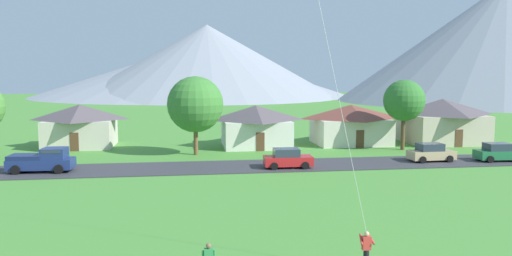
# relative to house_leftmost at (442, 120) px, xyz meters

# --- Properties ---
(road_strip) EXTENTS (160.00, 6.10, 0.08)m
(road_strip) POSITION_rel_house_leftmost_xyz_m (-25.88, -12.20, -2.68)
(road_strip) COLOR #38383D
(road_strip) RESTS_ON ground
(mountain_west_ridge) EXTENTS (96.65, 96.65, 34.83)m
(mountain_west_ridge) POSITION_rel_house_leftmost_xyz_m (62.69, 80.06, 14.70)
(mountain_west_ridge) COLOR #8E939E
(mountain_west_ridge) RESTS_ON ground
(mountain_far_west_ridge) EXTENTS (89.75, 89.75, 24.94)m
(mountain_far_west_ridge) POSITION_rel_house_leftmost_xyz_m (-23.08, 117.12, 9.75)
(mountain_far_west_ridge) COLOR #8E939E
(mountain_far_west_ridge) RESTS_ON ground
(mountain_east_ridge) EXTENTS (115.77, 115.77, 18.58)m
(mountain_east_ridge) POSITION_rel_house_leftmost_xyz_m (-27.43, 132.30, 6.57)
(mountain_east_ridge) COLOR #8E939E
(mountain_east_ridge) RESTS_ON ground
(house_leftmost) EXTENTS (9.33, 8.42, 5.25)m
(house_leftmost) POSITION_rel_house_leftmost_xyz_m (0.00, 0.00, 0.00)
(house_leftmost) COLOR beige
(house_leftmost) RESTS_ON ground
(house_left_center) EXTENTS (7.80, 7.19, 4.79)m
(house_left_center) POSITION_rel_house_leftmost_xyz_m (-42.14, 2.41, -0.24)
(house_left_center) COLOR beige
(house_left_center) RESTS_ON ground
(house_right_center) EXTENTS (7.93, 7.55, 4.66)m
(house_right_center) POSITION_rel_house_leftmost_xyz_m (-22.52, -0.08, -0.31)
(house_right_center) COLOR silver
(house_right_center) RESTS_ON ground
(house_rightmost) EXTENTS (8.96, 6.96, 4.62)m
(house_rightmost) POSITION_rel_house_leftmost_xyz_m (-11.20, 0.33, -0.32)
(house_rightmost) COLOR beige
(house_rightmost) RESTS_ON ground
(tree_near_left) EXTENTS (4.44, 4.44, 7.59)m
(tree_near_left) POSITION_rel_house_leftmost_xyz_m (-7.06, -4.78, 2.62)
(tree_near_left) COLOR brown
(tree_near_left) RESTS_ON ground
(tree_center) EXTENTS (5.68, 5.68, 7.99)m
(tree_center) POSITION_rel_house_leftmost_xyz_m (-29.37, -4.98, 2.42)
(tree_center) COLOR brown
(tree_center) RESTS_ON ground
(parked_car_tan_west_end) EXTENTS (4.27, 2.21, 1.68)m
(parked_car_tan_west_end) POSITION_rel_house_leftmost_xyz_m (-7.65, -12.18, -1.85)
(parked_car_tan_west_end) COLOR tan
(parked_car_tan_west_end) RESTS_ON road_strip
(parked_car_green_mid_east) EXTENTS (4.28, 2.23, 1.68)m
(parked_car_green_mid_east) POSITION_rel_house_leftmost_xyz_m (-1.31, -12.93, -1.85)
(parked_car_green_mid_east) COLOR #237042
(parked_car_green_mid_east) RESTS_ON road_strip
(parked_car_red_east_end) EXTENTS (4.24, 2.15, 1.68)m
(parked_car_red_east_end) POSITION_rel_house_leftmost_xyz_m (-21.59, -13.44, -1.85)
(parked_car_red_east_end) COLOR red
(parked_car_red_east_end) RESTS_ON road_strip
(pickup_truck_navy_west_side) EXTENTS (5.29, 2.52, 1.99)m
(pickup_truck_navy_west_side) POSITION_rel_house_leftmost_xyz_m (-42.19, -12.38, -1.66)
(pickup_truck_navy_west_side) COLOR navy
(pickup_truck_navy_west_side) RESTS_ON road_strip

